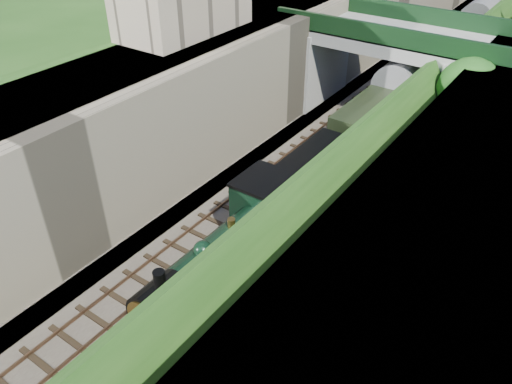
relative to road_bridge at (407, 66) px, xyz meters
name	(u,v)px	position (x,y,z in m)	size (l,w,h in m)	color
ground	(144,337)	(-0.94, -24.00, -4.08)	(160.00, 160.00, 0.00)	#1E4714
trackbed	(361,138)	(-0.94, -4.00, -3.98)	(10.00, 90.00, 0.20)	#473F38
retaining_wall	(293,72)	(-6.44, -4.00, -0.58)	(1.00, 90.00, 7.00)	#756B56
street_plateau_left	(251,61)	(-9.94, -4.00, -0.58)	(6.00, 90.00, 7.00)	#262628
embankment_slope	(433,135)	(4.06, -6.13, -1.30)	(4.51, 90.00, 6.37)	#1E4714
track_left	(335,128)	(-2.94, -4.00, -3.83)	(2.50, 90.00, 0.20)	black
track_right	(378,141)	(0.26, -4.00, -3.83)	(2.50, 90.00, 0.20)	black
road_bridge	(407,66)	(0.00, 0.00, 0.00)	(16.00, 6.40, 7.25)	gray
tree	(471,91)	(4.97, -3.43, 0.57)	(3.60, 3.80, 6.60)	black
locomotive	(230,255)	(0.26, -19.86, -2.18)	(3.10, 10.22, 3.83)	black
tender	(316,182)	(0.26, -12.50, -2.46)	(2.70, 6.00, 3.05)	black
coach_front	(406,94)	(0.26, 0.10, -2.03)	(2.90, 18.00, 3.70)	black
coach_middle	(480,29)	(0.26, 18.90, -2.03)	(2.90, 18.00, 3.70)	black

